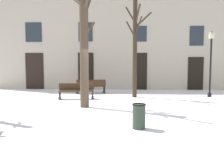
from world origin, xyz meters
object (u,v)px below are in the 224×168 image
tree_foreground (84,40)px  bench_facing_shops (91,86)px  litter_bin (139,116)px  bench_by_litter_bin (76,91)px  streetlamp (211,57)px  tree_right_of_center (135,45)px

tree_foreground → bench_facing_shops: (-0.34, 4.61, -2.42)m
litter_bin → bench_by_litter_bin: size_ratio=0.39×
streetlamp → bench_by_litter_bin: streetlamp is taller
tree_right_of_center → tree_foreground: size_ratio=0.95×
litter_bin → bench_by_litter_bin: (-2.96, 5.72, 0.07)m
tree_foreground → bench_by_litter_bin: size_ratio=2.94×
bench_facing_shops → bench_by_litter_bin: (-0.47, -2.30, -0.02)m
tree_right_of_center → bench_by_litter_bin: 4.05m
bench_facing_shops → bench_by_litter_bin: bearing=65.5°
bench_facing_shops → tree_foreground: bearing=81.3°
litter_bin → streetlamp: bearing=57.1°
tree_right_of_center → bench_facing_shops: size_ratio=2.80×
streetlamp → litter_bin: size_ratio=5.00×
streetlamp → tree_foreground: bearing=-152.4°
streetlamp → bench_by_litter_bin: (-7.39, -1.14, -1.82)m
litter_bin → bench_by_litter_bin: bench_by_litter_bin is taller
tree_right_of_center → bench_by_litter_bin: size_ratio=2.80×
tree_right_of_center → bench_facing_shops: tree_right_of_center is taller
tree_foreground → bench_facing_shops: tree_foreground is taller
tree_right_of_center → streetlamp: size_ratio=1.44×
bench_facing_shops → bench_by_litter_bin: size_ratio=1.00×
streetlamp → litter_bin: bearing=-122.9°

